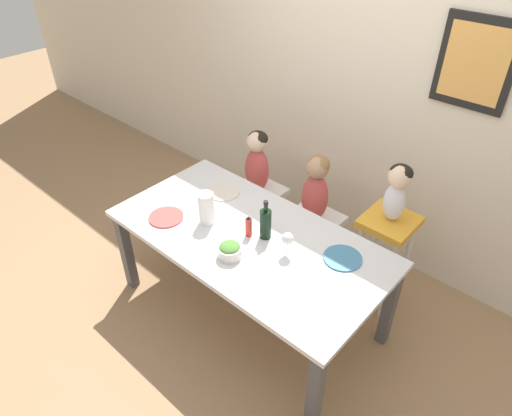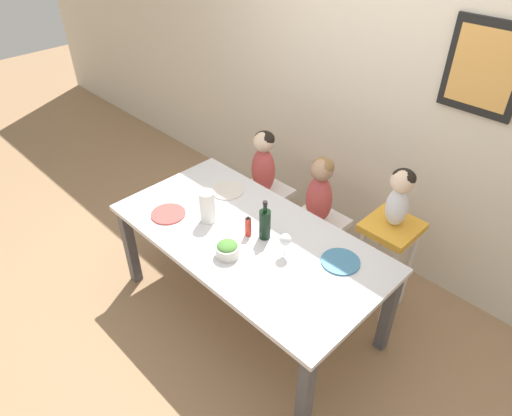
{
  "view_description": "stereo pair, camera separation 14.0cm",
  "coord_description": "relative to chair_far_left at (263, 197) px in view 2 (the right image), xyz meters",
  "views": [
    {
      "loc": [
        1.54,
        -1.66,
        2.62
      ],
      "look_at": [
        0.0,
        0.07,
        0.9
      ],
      "focal_mm": 32.0,
      "sensor_mm": 36.0,
      "label": 1
    },
    {
      "loc": [
        1.65,
        -1.57,
        2.62
      ],
      "look_at": [
        0.0,
        0.07,
        0.9
      ],
      "focal_mm": 32.0,
      "sensor_mm": 36.0,
      "label": 2
    }
  ],
  "objects": [
    {
      "name": "wine_bottle",
      "position": [
        0.66,
        -0.66,
        0.46
      ],
      "size": [
        0.07,
        0.07,
        0.28
      ],
      "color": "black",
      "rests_on": "dining_table"
    },
    {
      "name": "dinner_plate_back_left",
      "position": [
        0.1,
        -0.49,
        0.35
      ],
      "size": [
        0.24,
        0.24,
        0.01
      ],
      "color": "silver",
      "rests_on": "dining_table"
    },
    {
      "name": "dining_table",
      "position": [
        0.57,
        -0.72,
        0.26
      ],
      "size": [
        1.84,
        0.95,
        0.72
      ],
      "color": "silver",
      "rests_on": "ground_plane"
    },
    {
      "name": "person_child_center",
      "position": [
        0.58,
        0.0,
        0.36
      ],
      "size": [
        0.21,
        0.18,
        0.55
      ],
      "color": "#C64C4C",
      "rests_on": "chair_far_center"
    },
    {
      "name": "dinner_plate_front_left",
      "position": [
        0.03,
        -0.96,
        0.35
      ],
      "size": [
        0.24,
        0.24,
        0.01
      ],
      "color": "#D14C47",
      "rests_on": "dining_table"
    },
    {
      "name": "person_child_left",
      "position": [
        0.0,
        0.0,
        0.36
      ],
      "size": [
        0.21,
        0.18,
        0.55
      ],
      "color": "#C64C4C",
      "rests_on": "chair_far_left"
    },
    {
      "name": "wine_glass_near",
      "position": [
        0.87,
        -0.7,
        0.46
      ],
      "size": [
        0.07,
        0.07,
        0.16
      ],
      "color": "white",
      "rests_on": "dining_table"
    },
    {
      "name": "chair_right_highchair",
      "position": [
        1.19,
        -0.0,
        0.21
      ],
      "size": [
        0.34,
        0.35,
        0.76
      ],
      "color": "silver",
      "rests_on": "ground_plane"
    },
    {
      "name": "ground_plane",
      "position": [
        0.57,
        -0.72,
        -0.38
      ],
      "size": [
        14.0,
        14.0,
        0.0
      ],
      "primitive_type": "plane",
      "color": "#9E7A56"
    },
    {
      "name": "dinner_plate_back_right",
      "position": [
        1.15,
        -0.51,
        0.35
      ],
      "size": [
        0.24,
        0.24,
        0.01
      ],
      "color": "teal",
      "rests_on": "dining_table"
    },
    {
      "name": "paper_towel_roll",
      "position": [
        0.27,
        -0.81,
        0.46
      ],
      "size": [
        0.1,
        0.1,
        0.23
      ],
      "color": "white",
      "rests_on": "dining_table"
    },
    {
      "name": "condiment_bottle_hot_sauce",
      "position": [
        0.57,
        -0.73,
        0.42
      ],
      "size": [
        0.04,
        0.04,
        0.15
      ],
      "color": "red",
      "rests_on": "dining_table"
    },
    {
      "name": "chair_far_center",
      "position": [
        0.58,
        0.0,
        0.0
      ],
      "size": [
        0.4,
        0.41,
        0.45
      ],
      "color": "silver",
      "rests_on": "ground_plane"
    },
    {
      "name": "wall_back",
      "position": [
        0.57,
        0.53,
        0.98
      ],
      "size": [
        10.0,
        0.09,
        2.7
      ],
      "color": "beige",
      "rests_on": "ground_plane"
    },
    {
      "name": "salad_bowl_large",
      "position": [
        0.62,
        -0.95,
        0.4
      ],
      "size": [
        0.15,
        0.15,
        0.1
      ],
      "color": "silver",
      "rests_on": "dining_table"
    },
    {
      "name": "person_baby_right",
      "position": [
        1.19,
        0.0,
        0.63
      ],
      "size": [
        0.15,
        0.16,
        0.41
      ],
      "color": "silver",
      "rests_on": "chair_right_highchair"
    },
    {
      "name": "chair_far_left",
      "position": [
        0.0,
        0.0,
        0.0
      ],
      "size": [
        0.4,
        0.41,
        0.45
      ],
      "color": "silver",
      "rests_on": "ground_plane"
    }
  ]
}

